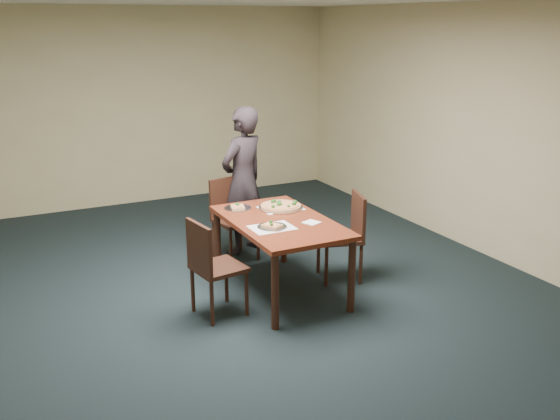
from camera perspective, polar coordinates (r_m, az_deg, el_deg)
name	(u,v)px	position (r m, az deg, el deg)	size (l,w,h in m)	color
ground	(250,307)	(5.97, -2.76, -8.83)	(8.00, 8.00, 0.00)	black
room_shell	(247,124)	(5.45, -3.02, 7.87)	(8.00, 8.00, 8.00)	#C6B889
dining_table	(280,229)	(6.05, 0.00, -1.74)	(0.90, 1.50, 0.75)	#581F11
chair_far	(232,214)	(7.02, -4.45, -0.33)	(0.49, 0.49, 0.91)	black
chair_left	(211,263)	(5.63, -6.33, -4.84)	(0.48, 0.48, 0.91)	black
chair_right	(347,231)	(6.45, 6.18, -1.96)	(0.52, 0.52, 0.91)	black
diner	(243,181)	(7.12, -3.41, 2.69)	(0.62, 0.41, 1.69)	black
placemat_main	(281,208)	(6.39, 0.07, 0.17)	(0.42, 0.32, 0.00)	white
placemat_near	(272,228)	(5.80, -0.73, -1.61)	(0.40, 0.30, 0.00)	white
pizza_pan	(281,206)	(6.39, 0.07, 0.36)	(0.45, 0.45, 0.07)	silver
slice_plate_near	(272,226)	(5.79, -0.74, -1.49)	(0.28, 0.28, 0.06)	silver
slice_plate_far	(238,207)	(6.39, -3.88, 0.23)	(0.28, 0.28, 0.06)	silver
napkin	(312,222)	(5.94, 2.90, -1.14)	(0.14, 0.14, 0.01)	white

